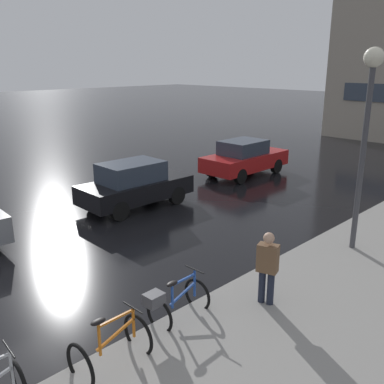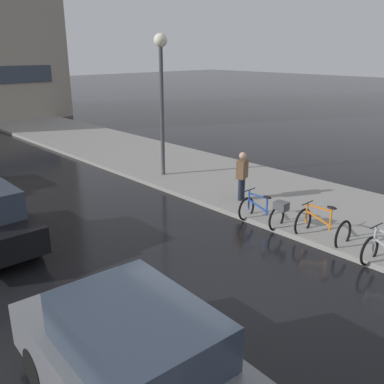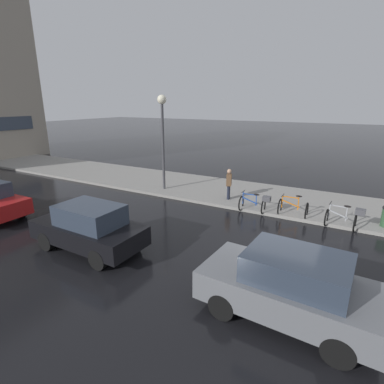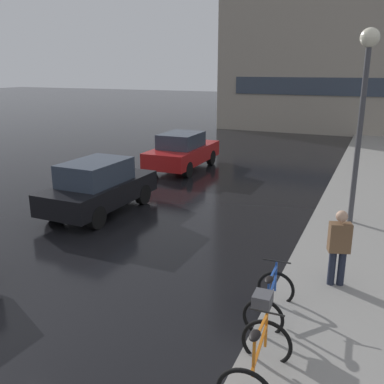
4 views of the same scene
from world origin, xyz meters
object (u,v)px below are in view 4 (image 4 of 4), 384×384
(bicycle_second, at_px, (257,364))
(pedestrian, at_px, (339,247))
(car_black, at_px, (99,187))
(car_red, at_px, (182,151))
(bicycle_third, at_px, (268,300))
(streetlamp, at_px, (364,87))

(bicycle_second, xyz_separation_m, pedestrian, (0.67, 3.25, 0.52))
(car_black, xyz_separation_m, car_red, (-0.15, 6.18, -0.02))
(bicycle_third, relative_size, streetlamp, 0.26)
(bicycle_second, distance_m, pedestrian, 3.36)
(bicycle_second, height_order, car_red, car_red)
(bicycle_third, bearing_deg, pedestrian, 61.32)
(car_black, bearing_deg, streetlamp, 14.36)
(bicycle_third, height_order, streetlamp, streetlamp)
(pedestrian, bearing_deg, car_black, 163.60)
(bicycle_second, relative_size, pedestrian, 0.72)
(bicycle_third, bearing_deg, car_black, 148.48)
(car_black, bearing_deg, pedestrian, -16.40)
(car_red, height_order, streetlamp, streetlamp)
(bicycle_third, xyz_separation_m, streetlamp, (0.89, 5.54, 3.26))
(car_black, bearing_deg, bicycle_second, -39.93)
(bicycle_second, bearing_deg, car_red, 119.49)
(pedestrian, bearing_deg, streetlamp, 90.37)
(bicycle_second, relative_size, streetlamp, 0.23)
(bicycle_second, xyz_separation_m, car_black, (-6.35, 5.32, 0.39))
(pedestrian, xyz_separation_m, streetlamp, (-0.02, 3.86, 2.80))
(bicycle_third, bearing_deg, bicycle_second, -81.02)
(car_black, height_order, pedestrian, pedestrian)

